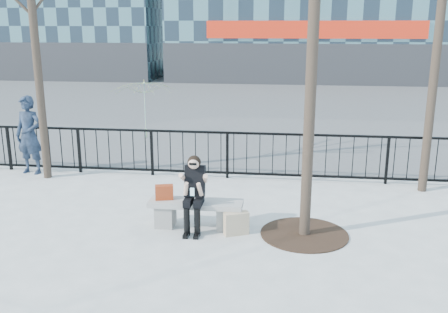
# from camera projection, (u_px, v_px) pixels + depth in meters

# --- Properties ---
(ground) EXTENTS (120.00, 120.00, 0.00)m
(ground) POSITION_uv_depth(u_px,v_px,m) (196.00, 227.00, 8.86)
(ground) COLOR #9C9C97
(ground) RESTS_ON ground
(street_surface) EXTENTS (60.00, 23.00, 0.01)m
(street_surface) POSITION_uv_depth(u_px,v_px,m) (254.00, 102.00, 23.24)
(street_surface) COLOR #474747
(street_surface) RESTS_ON ground
(railing) EXTENTS (14.00, 0.06, 1.10)m
(railing) POSITION_uv_depth(u_px,v_px,m) (219.00, 155.00, 11.60)
(railing) COLOR black
(railing) RESTS_ON ground
(tree_grate) EXTENTS (1.50, 1.50, 0.02)m
(tree_grate) POSITION_uv_depth(u_px,v_px,m) (304.00, 234.00, 8.53)
(tree_grate) COLOR black
(tree_grate) RESTS_ON ground
(bench_main) EXTENTS (1.65, 0.46, 0.49)m
(bench_main) POSITION_uv_depth(u_px,v_px,m) (196.00, 211.00, 8.78)
(bench_main) COLOR gray
(bench_main) RESTS_ON ground
(seated_woman) EXTENTS (0.50, 0.64, 1.34)m
(seated_woman) POSITION_uv_depth(u_px,v_px,m) (194.00, 194.00, 8.54)
(seated_woman) COLOR black
(seated_woman) RESTS_ON ground
(handbag) EXTENTS (0.34, 0.22, 0.26)m
(handbag) POSITION_uv_depth(u_px,v_px,m) (164.00, 192.00, 8.79)
(handbag) COLOR #973012
(handbag) RESTS_ON bench_main
(shopping_bag) EXTENTS (0.45, 0.31, 0.40)m
(shopping_bag) POSITION_uv_depth(u_px,v_px,m) (236.00, 224.00, 8.50)
(shopping_bag) COLOR beige
(shopping_bag) RESTS_ON ground
(standing_man) EXTENTS (0.74, 0.54, 1.88)m
(standing_man) POSITION_uv_depth(u_px,v_px,m) (29.00, 135.00, 11.86)
(standing_man) COLOR black
(standing_man) RESTS_ON ground
(vendor_umbrella) EXTENTS (2.11, 2.15, 1.85)m
(vendor_umbrella) POSITION_uv_depth(u_px,v_px,m) (145.00, 109.00, 15.55)
(vendor_umbrella) COLOR #FCFB38
(vendor_umbrella) RESTS_ON ground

